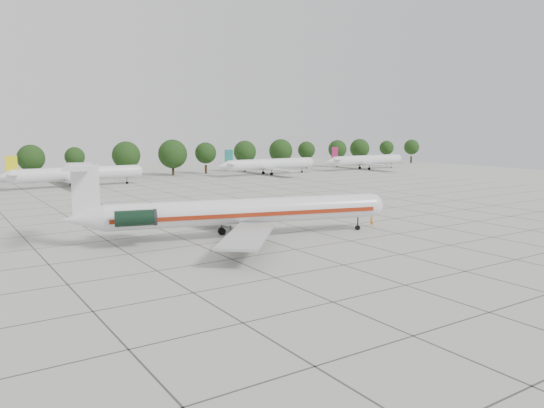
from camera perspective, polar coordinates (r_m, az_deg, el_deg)
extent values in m
plane|color=#A5A59E|center=(65.03, -1.60, -3.57)|extent=(260.00, 260.00, 0.00)
cube|color=#383838|center=(77.96, -7.42, -1.66)|extent=(170.00, 170.00, 0.02)
cylinder|color=silver|center=(64.41, -2.59, -0.76)|extent=(32.92, 11.93, 3.06)
sphere|color=silver|center=(70.56, 10.59, -0.11)|extent=(3.06, 3.06, 3.06)
cone|color=silver|center=(62.29, -19.70, -1.55)|extent=(5.28, 4.19, 3.06)
cube|color=maroon|center=(65.92, -2.94, -0.76)|extent=(31.22, 8.79, 0.51)
cube|color=maroon|center=(62.97, -2.22, -1.18)|extent=(31.22, 8.79, 0.51)
cube|color=#B7BABC|center=(72.09, -6.09, -0.84)|extent=(6.46, 14.40, 0.28)
cube|color=#B7BABC|center=(56.12, -2.64, -3.40)|extent=(12.28, 13.31, 0.28)
cube|color=black|center=(64.33, -14.71, -0.78)|extent=(2.29, 1.71, 0.23)
cylinder|color=black|center=(64.97, -14.74, -0.70)|extent=(4.75, 2.89, 1.76)
cube|color=black|center=(60.22, -14.49, -1.38)|extent=(2.29, 1.71, 0.23)
cylinder|color=black|center=(59.58, -14.45, -1.48)|extent=(4.75, 2.89, 1.76)
cube|color=silver|center=(61.83, -19.42, 1.43)|extent=(2.92, 1.05, 5.56)
cube|color=silver|center=(61.63, -20.13, 3.80)|extent=(5.67, 11.45, 0.20)
cylinder|color=black|center=(70.08, 9.21, -2.08)|extent=(0.23, 0.23, 1.76)
cylinder|color=black|center=(70.18, 9.20, -2.53)|extent=(0.69, 0.42, 0.65)
cylinder|color=black|center=(66.41, -5.44, -2.30)|extent=(0.27, 0.27, 1.67)
cylinder|color=black|center=(66.55, -5.43, -2.93)|extent=(1.04, 0.78, 0.93)
cylinder|color=black|center=(61.80, -4.48, -3.08)|extent=(0.27, 0.27, 1.67)
cylinder|color=black|center=(61.95, -4.47, -3.75)|extent=(1.04, 0.78, 0.93)
imported|color=orange|center=(73.18, 10.66, -1.71)|extent=(0.72, 0.58, 1.70)
cylinder|color=silver|center=(127.44, -20.17, 3.09)|extent=(27.20, 3.00, 3.00)
cube|color=#B7BABC|center=(127.32, -20.58, 2.52)|extent=(3.50, 27.20, 0.25)
cube|color=yellow|center=(124.89, -26.24, 3.85)|extent=(2.40, 0.25, 3.60)
cylinder|color=black|center=(129.59, -20.76, 1.98)|extent=(0.80, 0.45, 0.80)
cylinder|color=black|center=(125.32, -20.32, 1.81)|extent=(0.80, 0.45, 0.80)
cylinder|color=silver|center=(151.36, -0.18, 4.33)|extent=(27.20, 3.00, 3.00)
cube|color=#B7BABC|center=(150.90, -0.50, 3.86)|extent=(3.50, 27.20, 0.25)
cube|color=#17675F|center=(144.30, -4.67, 5.14)|extent=(2.40, 0.25, 3.60)
cylinder|color=black|center=(152.86, -0.94, 3.39)|extent=(0.80, 0.45, 0.80)
cylinder|color=black|center=(149.18, -0.04, 3.27)|extent=(0.80, 0.45, 0.80)
cylinder|color=silver|center=(173.17, 10.17, 4.69)|extent=(27.20, 3.00, 3.00)
cube|color=#B7BABC|center=(172.56, 9.92, 4.28)|extent=(3.50, 27.20, 0.25)
cube|color=maroon|center=(164.08, 6.77, 5.48)|extent=(2.40, 0.25, 3.60)
cylinder|color=black|center=(174.26, 9.41, 3.87)|extent=(0.80, 0.45, 0.80)
cylinder|color=black|center=(171.07, 10.41, 3.77)|extent=(0.80, 0.45, 0.80)
cylinder|color=#332114|center=(141.36, -24.39, 2.60)|extent=(0.70, 0.70, 2.50)
sphere|color=black|center=(141.03, -24.50, 4.52)|extent=(6.50, 6.50, 6.50)
cylinder|color=#332114|center=(143.28, -20.36, 2.89)|extent=(0.70, 0.70, 2.50)
sphere|color=black|center=(142.96, -20.46, 4.78)|extent=(4.93, 4.93, 4.93)
cylinder|color=#332114|center=(146.79, -15.34, 3.23)|extent=(0.70, 0.70, 2.50)
sphere|color=black|center=(146.48, -15.41, 5.08)|extent=(7.40, 7.40, 7.40)
cylinder|color=#332114|center=(151.37, -10.59, 3.52)|extent=(0.70, 0.70, 2.50)
sphere|color=black|center=(151.06, -10.63, 5.32)|extent=(8.08, 8.08, 8.08)
cylinder|color=#332114|center=(155.58, -7.12, 3.72)|extent=(0.70, 0.70, 2.50)
sphere|color=black|center=(155.28, -7.15, 5.47)|extent=(6.17, 6.17, 6.17)
cylinder|color=#332114|center=(161.82, -2.92, 3.95)|extent=(0.70, 0.70, 2.50)
sphere|color=black|center=(161.54, -2.93, 5.63)|extent=(6.82, 6.82, 6.82)
cylinder|color=#332114|center=(168.87, 0.95, 4.13)|extent=(0.70, 0.70, 2.50)
sphere|color=black|center=(168.60, 0.95, 5.74)|extent=(7.44, 7.44, 7.44)
cylinder|color=#332114|center=(174.80, 3.72, 4.26)|extent=(0.70, 0.70, 2.50)
sphere|color=black|center=(174.54, 3.73, 5.81)|extent=(5.66, 5.66, 5.66)
cylinder|color=#332114|center=(183.03, 7.03, 4.39)|extent=(0.70, 0.70, 2.50)
sphere|color=black|center=(182.78, 7.05, 5.88)|extent=(6.25, 6.25, 6.25)
cylinder|color=#332114|center=(189.78, 9.38, 4.48)|extent=(0.70, 0.70, 2.50)
sphere|color=black|center=(189.54, 9.41, 5.91)|extent=(6.79, 6.79, 6.79)
cylinder|color=#332114|center=(198.94, 12.18, 4.57)|extent=(0.70, 0.70, 2.50)
sphere|color=black|center=(198.71, 12.23, 5.94)|extent=(5.16, 5.16, 5.16)
cylinder|color=#332114|center=(208.54, 14.74, 4.64)|extent=(0.70, 0.70, 2.50)
sphere|color=black|center=(208.32, 14.78, 5.95)|extent=(5.68, 5.68, 5.68)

